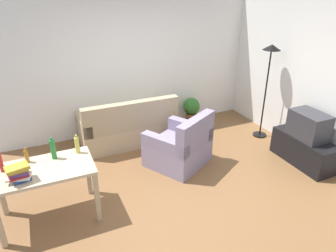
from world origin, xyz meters
The scene contains 15 objects.
ground_plane centered at (0.00, 0.00, -0.01)m, with size 5.20×4.40×0.02m, color brown.
wall_rear centered at (0.00, 2.20, 1.35)m, with size 5.20×0.10×2.70m, color white.
wall_right centered at (2.60, 0.00, 1.35)m, with size 0.10×4.40×2.70m, color silver.
couch centered at (-0.24, 1.59, 0.31)m, with size 1.75×0.84×0.92m.
tv_stand centered at (2.25, -0.31, 0.24)m, with size 0.44×1.10×0.48m.
tv centered at (2.25, -0.31, 0.70)m, with size 0.41×0.60×0.44m.
torchiere_lamp centered at (2.25, 0.79, 1.41)m, with size 0.32×0.32×1.81m.
desk centered at (-1.80, 0.00, 0.65)m, with size 1.20×0.70×0.76m.
potted_plant centered at (1.27, 1.90, 0.33)m, with size 0.36×0.36×0.57m.
armchair centered at (0.33, 0.49, 0.32)m, with size 1.20×1.18×0.92m.
bottle_red centered at (-2.24, 0.12, 0.88)m, with size 0.05×0.05×0.28m.
bottle_amber centered at (-1.96, 0.23, 0.85)m, with size 0.05×0.05×0.21m.
bottle_green centered at (-1.64, 0.19, 0.89)m, with size 0.06×0.06×0.30m.
bottle_squat centered at (-1.34, 0.21, 0.88)m, with size 0.06×0.06×0.26m.
book_stack centered at (-2.05, -0.17, 0.86)m, with size 0.28×0.23×0.20m.
Camera 1 is at (-1.70, -3.56, 2.86)m, focal length 33.23 mm.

